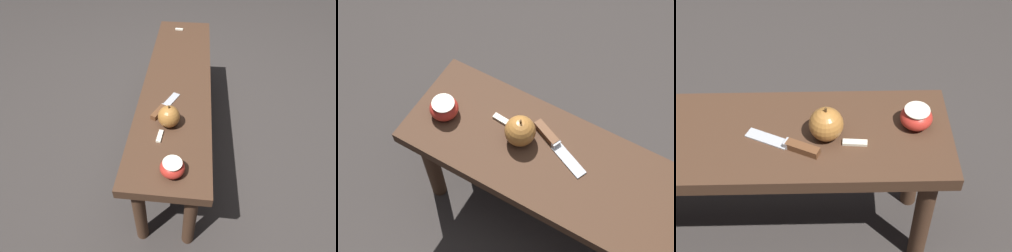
% 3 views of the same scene
% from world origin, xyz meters
% --- Properties ---
extents(ground_plane, '(8.00, 8.00, 0.00)m').
position_xyz_m(ground_plane, '(0.00, 0.00, 0.00)').
color(ground_plane, '#383330').
extents(wooden_bench, '(1.31, 0.32, 0.44)m').
position_xyz_m(wooden_bench, '(0.00, 0.00, 0.37)').
color(wooden_bench, '#472D1E').
rests_on(wooden_bench, ground_plane).
extents(knife, '(0.19, 0.11, 0.02)m').
position_xyz_m(knife, '(-0.25, 0.05, 0.45)').
color(knife, '#B7BABF').
rests_on(knife, wooden_bench).
extents(apple_whole, '(0.09, 0.09, 0.10)m').
position_xyz_m(apple_whole, '(-0.33, 0.01, 0.48)').
color(apple_whole, '#B27233').
rests_on(apple_whole, wooden_bench).
extents(apple_cut, '(0.08, 0.08, 0.05)m').
position_xyz_m(apple_cut, '(-0.56, -0.02, 0.47)').
color(apple_cut, red).
rests_on(apple_cut, wooden_bench).
extents(apple_slice_near_knife, '(0.06, 0.02, 0.01)m').
position_xyz_m(apple_slice_near_knife, '(-0.40, 0.04, 0.44)').
color(apple_slice_near_knife, white).
rests_on(apple_slice_near_knife, wooden_bench).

